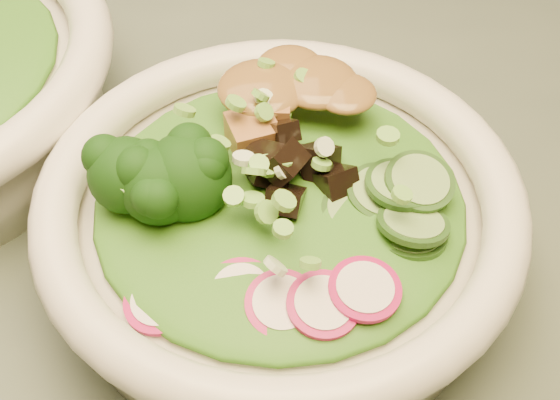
{
  "coord_description": "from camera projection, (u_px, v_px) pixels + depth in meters",
  "views": [
    {
      "loc": [
        -0.04,
        -0.27,
        1.11
      ],
      "look_at": [
        -0.04,
        -0.0,
        0.81
      ],
      "focal_mm": 50.0,
      "sensor_mm": 36.0,
      "label": 1
    }
  ],
  "objects": [
    {
      "name": "dining_table",
      "position": [
        338.0,
        364.0,
        0.54
      ],
      "size": [
        1.2,
        0.8,
        0.75
      ],
      "color": "black",
      "rests_on": "ground"
    },
    {
      "name": "salad_bowl",
      "position": [
        280.0,
        224.0,
        0.42
      ],
      "size": [
        0.26,
        0.26,
        0.07
      ],
      "rotation": [
        0.0,
        0.0,
        -0.03
      ],
      "color": "white",
      "rests_on": "dining_table"
    },
    {
      "name": "lettuce_bed",
      "position": [
        280.0,
        199.0,
        0.41
      ],
      "size": [
        0.2,
        0.2,
        0.02
      ],
      "primitive_type": "ellipsoid",
      "color": "#235D13",
      "rests_on": "salad_bowl"
    },
    {
      "name": "broccoli_florets",
      "position": [
        162.0,
        179.0,
        0.4
      ],
      "size": [
        0.08,
        0.07,
        0.04
      ],
      "primitive_type": null,
      "rotation": [
        0.0,
        0.0,
        -0.03
      ],
      "color": "black",
      "rests_on": "salad_bowl"
    },
    {
      "name": "radish_slices",
      "position": [
        282.0,
        296.0,
        0.36
      ],
      "size": [
        0.11,
        0.04,
        0.02
      ],
      "primitive_type": null,
      "rotation": [
        0.0,
        0.0,
        -0.03
      ],
      "color": "#A80C4E",
      "rests_on": "salad_bowl"
    },
    {
      "name": "cucumber_slices",
      "position": [
        402.0,
        189.0,
        0.4
      ],
      "size": [
        0.07,
        0.07,
        0.03
      ],
      "primitive_type": null,
      "rotation": [
        0.0,
        0.0,
        -0.03
      ],
      "color": "#77A95E",
      "rests_on": "salad_bowl"
    },
    {
      "name": "mushroom_heap",
      "position": [
        281.0,
        165.0,
        0.4
      ],
      "size": [
        0.07,
        0.07,
        0.04
      ],
      "primitive_type": null,
      "rotation": [
        0.0,
        0.0,
        -0.03
      ],
      "color": "black",
      "rests_on": "salad_bowl"
    },
    {
      "name": "tofu_cubes",
      "position": [
        286.0,
        106.0,
        0.44
      ],
      "size": [
        0.09,
        0.06,
        0.03
      ],
      "primitive_type": null,
      "rotation": [
        0.0,
        0.0,
        -0.03
      ],
      "color": "#995F33",
      "rests_on": "salad_bowl"
    },
    {
      "name": "peanut_sauce",
      "position": [
        286.0,
        89.0,
        0.43
      ],
      "size": [
        0.07,
        0.05,
        0.02
      ],
      "primitive_type": "ellipsoid",
      "color": "brown",
      "rests_on": "tofu_cubes"
    },
    {
      "name": "scallion_garnish",
      "position": [
        280.0,
        168.0,
        0.39
      ],
      "size": [
        0.18,
        0.18,
        0.02
      ],
      "primitive_type": null,
      "color": "#76C043",
      "rests_on": "salad_bowl"
    }
  ]
}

